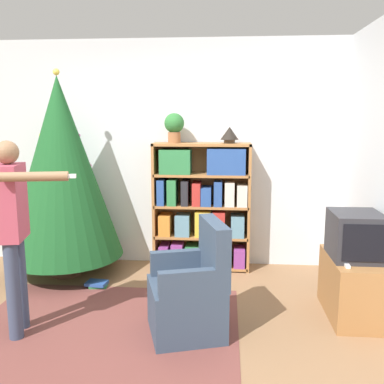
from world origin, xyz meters
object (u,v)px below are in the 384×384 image
object	(u,v)px
standing_person	(13,223)
armchair	(191,295)
christmas_tree	(61,169)
bookshelf	(202,208)
television	(355,235)
potted_plant	(174,126)
table_lamp	(230,134)

from	to	relation	value
standing_person	armchair	bearing A→B (deg)	83.95
christmas_tree	armchair	world-z (taller)	christmas_tree
bookshelf	television	distance (m)	1.77
christmas_tree	potted_plant	world-z (taller)	christmas_tree
television	table_lamp	bearing A→B (deg)	134.00
bookshelf	table_lamp	size ratio (longest dim) A/B	7.22
bookshelf	potted_plant	distance (m)	0.98
bookshelf	television	size ratio (longest dim) A/B	3.05
armchair	table_lamp	bearing A→B (deg)	152.27
potted_plant	christmas_tree	bearing A→B (deg)	-164.50
television	standing_person	xyz separation A→B (m)	(-2.76, -0.53, 0.19)
bookshelf	standing_person	xyz separation A→B (m)	(-1.38, -1.64, 0.21)
christmas_tree	standing_person	bearing A→B (deg)	-84.77
armchair	standing_person	size ratio (longest dim) A/B	0.59
bookshelf	armchair	world-z (taller)	bookshelf
christmas_tree	potted_plant	bearing A→B (deg)	15.50
armchair	potted_plant	size ratio (longest dim) A/B	2.80
christmas_tree	armchair	bearing A→B (deg)	-38.75
television	bookshelf	bearing A→B (deg)	141.12
potted_plant	table_lamp	bearing A→B (deg)	0.00
table_lamp	armchair	bearing A→B (deg)	-100.97
standing_person	bookshelf	bearing A→B (deg)	128.99
bookshelf	armchair	distance (m)	1.57
christmas_tree	table_lamp	world-z (taller)	christmas_tree
television	armchair	size ratio (longest dim) A/B	0.51
television	christmas_tree	size ratio (longest dim) A/B	0.21
standing_person	potted_plant	size ratio (longest dim) A/B	4.73
television	potted_plant	world-z (taller)	potted_plant
christmas_tree	armchair	xyz separation A→B (m)	(1.50, -1.20, -0.86)
standing_person	table_lamp	size ratio (longest dim) A/B	7.78
christmas_tree	table_lamp	size ratio (longest dim) A/B	11.12
christmas_tree	table_lamp	distance (m)	1.86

